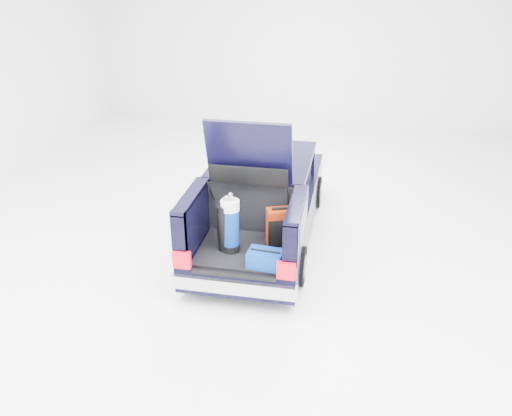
% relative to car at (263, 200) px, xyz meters
% --- Properties ---
extents(ground, '(14.00, 14.00, 0.00)m').
position_rel_car_xyz_m(ground, '(0.00, -0.11, -0.67)').
color(ground, white).
rests_on(ground, ground).
extents(car, '(1.87, 4.65, 2.47)m').
position_rel_car_xyz_m(car, '(0.00, 0.00, 0.00)').
color(car, black).
rests_on(car, ground).
extents(red_suitcase, '(0.43, 0.36, 0.61)m').
position_rel_car_xyz_m(red_suitcase, '(0.50, -1.35, 0.22)').
color(red_suitcase, '#741B03').
rests_on(red_suitcase, car).
extents(black_golf_bag, '(0.29, 0.32, 0.83)m').
position_rel_car_xyz_m(black_golf_bag, '(-0.26, -1.66, 0.30)').
color(black_golf_bag, black).
rests_on(black_golf_bag, car).
extents(blue_golf_bag, '(0.31, 0.31, 0.92)m').
position_rel_car_xyz_m(blue_golf_bag, '(-0.17, -1.67, 0.34)').
color(blue_golf_bag, black).
rests_on(blue_golf_bag, car).
extents(blue_duffel, '(0.51, 0.36, 0.26)m').
position_rel_car_xyz_m(blue_duffel, '(0.41, -2.01, 0.05)').
color(blue_duffel, navy).
rests_on(blue_duffel, car).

